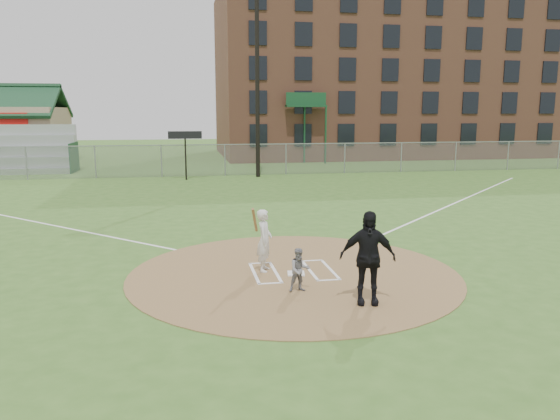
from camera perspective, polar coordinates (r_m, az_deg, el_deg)
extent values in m
plane|color=#396221|center=(14.03, 1.46, -6.67)|extent=(140.00, 140.00, 0.00)
cylinder|color=olive|center=(14.03, 1.46, -6.63)|extent=(8.40, 8.40, 0.02)
cube|color=white|center=(13.94, 1.68, -6.64)|extent=(0.49, 0.49, 0.03)
cube|color=white|center=(25.38, 17.46, 0.54)|extent=(17.04, 17.04, 0.01)
cube|color=white|center=(23.37, -25.60, -0.81)|extent=(17.04, 17.04, 0.01)
imported|color=gray|center=(12.51, 2.06, -6.28)|extent=(0.53, 0.43, 1.01)
imported|color=black|center=(11.76, 9.13, -4.93)|extent=(1.26, 0.74, 2.02)
cube|color=white|center=(14.00, -2.70, -6.60)|extent=(0.08, 1.80, 0.01)
cube|color=white|center=(14.08, -0.47, -6.50)|extent=(0.08, 1.80, 0.01)
cube|color=white|center=(14.90, -2.09, -5.56)|extent=(0.62, 0.08, 0.01)
cube|color=white|center=(13.19, -0.97, -7.66)|extent=(0.62, 0.08, 0.01)
cube|color=white|center=(14.39, 5.26, -6.17)|extent=(0.08, 1.80, 0.01)
cube|color=white|center=(14.25, 3.12, -6.30)|extent=(0.08, 1.80, 0.01)
cube|color=white|center=(15.16, 3.33, -5.29)|extent=(0.62, 0.08, 0.01)
cube|color=white|center=(13.49, 5.13, -7.30)|extent=(0.62, 0.08, 0.01)
imported|color=silver|center=(14.01, -1.64, -3.20)|extent=(0.55, 0.68, 1.61)
cylinder|color=brown|center=(13.45, -2.66, -1.05)|extent=(0.24, 0.59, 0.70)
cube|color=slate|center=(35.38, -5.77, 5.21)|extent=(56.00, 0.03, 2.00)
cube|color=gray|center=(35.31, -5.80, 6.82)|extent=(56.00, 0.06, 0.06)
cube|color=gray|center=(35.38, -5.77, 5.21)|extent=(56.08, 0.08, 2.00)
cube|color=#194728|center=(40.13, -20.71, 5.19)|extent=(0.08, 3.20, 2.00)
cube|color=red|center=(43.85, -26.74, 8.02)|extent=(3.00, 0.12, 1.60)
cube|color=#90543E|center=(54.57, 10.18, 13.69)|extent=(30.00, 16.00, 15.00)
cube|color=black|center=(47.05, 13.55, 14.03)|extent=(26.60, 0.10, 12.20)
cube|color=#194728|center=(43.58, 2.74, 10.80)|extent=(3.20, 1.00, 0.15)
cube|color=#194728|center=(44.11, 2.57, 7.87)|extent=(0.12, 0.12, 4.50)
cube|color=#194728|center=(43.54, 4.79, 7.81)|extent=(0.12, 0.12, 4.50)
cube|color=#194728|center=(43.59, 2.74, 11.52)|extent=(3.20, 0.08, 1.00)
cylinder|color=black|center=(34.52, -2.39, 13.43)|extent=(0.26, 0.26, 12.00)
cylinder|color=black|center=(33.46, -9.83, 5.34)|extent=(0.10, 0.10, 2.60)
cube|color=black|center=(33.37, -9.90, 7.73)|extent=(2.00, 0.10, 0.45)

